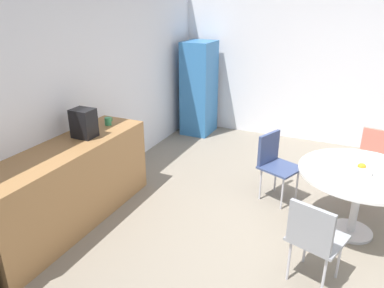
% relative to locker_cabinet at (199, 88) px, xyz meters
% --- Properties ---
extents(ground_plane, '(6.00, 6.00, 0.00)m').
position_rel_locker_cabinet_xyz_m(ground_plane, '(-2.55, -2.55, -0.82)').
color(ground_plane, gray).
extents(wall_back, '(6.00, 0.10, 2.60)m').
position_rel_locker_cabinet_xyz_m(wall_back, '(-2.55, 0.45, 0.48)').
color(wall_back, silver).
rests_on(wall_back, ground_plane).
extents(wall_side_right, '(0.10, 6.00, 2.60)m').
position_rel_locker_cabinet_xyz_m(wall_side_right, '(0.45, -2.55, 0.48)').
color(wall_side_right, silver).
rests_on(wall_side_right, ground_plane).
extents(counter_block, '(2.18, 0.60, 0.90)m').
position_rel_locker_cabinet_xyz_m(counter_block, '(-3.30, 0.10, -0.37)').
color(counter_block, '#9E7042').
rests_on(counter_block, ground_plane).
extents(locker_cabinet, '(0.60, 0.50, 1.65)m').
position_rel_locker_cabinet_xyz_m(locker_cabinet, '(0.00, 0.00, 0.00)').
color(locker_cabinet, '#3372B2').
rests_on(locker_cabinet, ground_plane).
extents(round_table, '(1.23, 1.23, 0.72)m').
position_rel_locker_cabinet_xyz_m(round_table, '(-2.22, -2.75, -0.21)').
color(round_table, silver).
rests_on(round_table, ground_plane).
extents(chair_gray, '(0.53, 0.53, 0.83)m').
position_rel_locker_cabinet_xyz_m(chair_gray, '(-3.20, -2.43, -0.30)').
color(chair_gray, silver).
rests_on(chair_gray, ground_plane).
extents(chair_coral, '(0.48, 0.48, 0.83)m').
position_rel_locker_cabinet_xyz_m(chair_coral, '(-1.19, -2.90, -0.30)').
color(chair_coral, silver).
rests_on(chair_coral, ground_plane).
extents(chair_navy, '(0.55, 0.55, 0.83)m').
position_rel_locker_cabinet_xyz_m(chair_navy, '(-1.82, -1.79, -0.30)').
color(chair_navy, silver).
rests_on(chair_navy, ground_plane).
extents(fruit_bowl, '(0.21, 0.21, 0.11)m').
position_rel_locker_cabinet_xyz_m(fruit_bowl, '(-2.27, -2.73, -0.06)').
color(fruit_bowl, silver).
rests_on(fruit_bowl, round_table).
extents(mug_white, '(0.13, 0.08, 0.09)m').
position_rel_locker_cabinet_xyz_m(mug_white, '(-2.50, 0.11, 0.12)').
color(mug_white, '#338C59').
rests_on(mug_white, counter_block).
extents(coffee_maker, '(0.20, 0.24, 0.32)m').
position_rel_locker_cabinet_xyz_m(coffee_maker, '(-2.95, 0.10, 0.24)').
color(coffee_maker, black).
rests_on(coffee_maker, counter_block).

